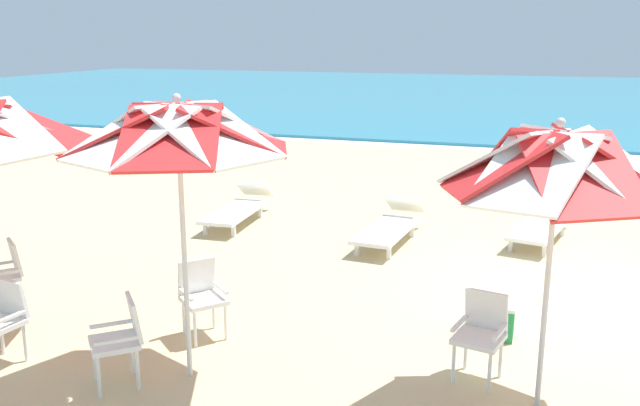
{
  "coord_description": "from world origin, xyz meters",
  "views": [
    {
      "loc": [
        -0.59,
        -8.66,
        3.28
      ],
      "look_at": [
        -3.53,
        0.07,
        1.0
      ],
      "focal_mm": 38.38,
      "sensor_mm": 36.0,
      "label": 1
    }
  ],
  "objects_px": {
    "beach_umbrella_0": "(557,166)",
    "plastic_chair_2": "(201,293)",
    "plastic_chair_1": "(121,336)",
    "plastic_chair_4": "(5,272)",
    "plastic_chair_5": "(1,317)",
    "cooler_box": "(492,319)",
    "sun_lounger_3": "(238,208)",
    "beach_umbrella_1": "(178,132)",
    "plastic_chair_0": "(481,331)",
    "sun_lounger_2": "(390,225)",
    "sun_lounger_1": "(541,224)"
  },
  "relations": [
    {
      "from": "plastic_chair_0",
      "to": "sun_lounger_3",
      "type": "height_order",
      "value": "plastic_chair_0"
    },
    {
      "from": "beach_umbrella_0",
      "to": "plastic_chair_1",
      "type": "distance_m",
      "value": 4.24
    },
    {
      "from": "plastic_chair_0",
      "to": "sun_lounger_1",
      "type": "bearing_deg",
      "value": 84.66
    },
    {
      "from": "beach_umbrella_0",
      "to": "sun_lounger_3",
      "type": "height_order",
      "value": "beach_umbrella_0"
    },
    {
      "from": "plastic_chair_0",
      "to": "plastic_chair_5",
      "type": "bearing_deg",
      "value": -165.25
    },
    {
      "from": "plastic_chair_1",
      "to": "sun_lounger_3",
      "type": "bearing_deg",
      "value": 104.38
    },
    {
      "from": "plastic_chair_0",
      "to": "plastic_chair_2",
      "type": "xyz_separation_m",
      "value": [
        -3.03,
        0.0,
        0.0
      ]
    },
    {
      "from": "sun_lounger_1",
      "to": "sun_lounger_2",
      "type": "distance_m",
      "value": 2.48
    },
    {
      "from": "sun_lounger_2",
      "to": "sun_lounger_1",
      "type": "bearing_deg",
      "value": 21.23
    },
    {
      "from": "sun_lounger_3",
      "to": "cooler_box",
      "type": "relative_size",
      "value": 4.35
    },
    {
      "from": "plastic_chair_2",
      "to": "sun_lounger_3",
      "type": "xyz_separation_m",
      "value": [
        -1.64,
        4.4,
        -0.22
      ]
    },
    {
      "from": "plastic_chair_4",
      "to": "plastic_chair_5",
      "type": "xyz_separation_m",
      "value": [
        0.97,
        -1.09,
        0.0
      ]
    },
    {
      "from": "beach_umbrella_1",
      "to": "plastic_chair_1",
      "type": "relative_size",
      "value": 3.2
    },
    {
      "from": "plastic_chair_5",
      "to": "plastic_chair_4",
      "type": "bearing_deg",
      "value": 131.45
    },
    {
      "from": "beach_umbrella_0",
      "to": "plastic_chair_0",
      "type": "relative_size",
      "value": 3.02
    },
    {
      "from": "plastic_chair_1",
      "to": "cooler_box",
      "type": "distance_m",
      "value": 3.96
    },
    {
      "from": "cooler_box",
      "to": "plastic_chair_5",
      "type": "bearing_deg",
      "value": -154.39
    },
    {
      "from": "beach_umbrella_0",
      "to": "plastic_chair_5",
      "type": "xyz_separation_m",
      "value": [
        -5.21,
        -0.86,
        -1.71
      ]
    },
    {
      "from": "plastic_chair_5",
      "to": "cooler_box",
      "type": "height_order",
      "value": "plastic_chair_5"
    },
    {
      "from": "beach_umbrella_1",
      "to": "plastic_chair_2",
      "type": "xyz_separation_m",
      "value": [
        -0.33,
        0.88,
        -1.92
      ]
    },
    {
      "from": "plastic_chair_2",
      "to": "sun_lounger_1",
      "type": "relative_size",
      "value": 0.39
    },
    {
      "from": "plastic_chair_1",
      "to": "sun_lounger_1",
      "type": "height_order",
      "value": "plastic_chair_1"
    },
    {
      "from": "plastic_chair_0",
      "to": "plastic_chair_4",
      "type": "relative_size",
      "value": 1.0
    },
    {
      "from": "plastic_chair_2",
      "to": "sun_lounger_3",
      "type": "bearing_deg",
      "value": 110.39
    },
    {
      "from": "beach_umbrella_0",
      "to": "plastic_chair_2",
      "type": "distance_m",
      "value": 4.0
    },
    {
      "from": "sun_lounger_3",
      "to": "beach_umbrella_1",
      "type": "bearing_deg",
      "value": -69.6
    },
    {
      "from": "plastic_chair_2",
      "to": "plastic_chair_4",
      "type": "xyz_separation_m",
      "value": [
        -2.58,
        -0.13,
        0.0
      ]
    },
    {
      "from": "sun_lounger_3",
      "to": "cooler_box",
      "type": "height_order",
      "value": "sun_lounger_3"
    },
    {
      "from": "beach_umbrella_0",
      "to": "sun_lounger_2",
      "type": "height_order",
      "value": "beach_umbrella_0"
    },
    {
      "from": "plastic_chair_4",
      "to": "beach_umbrella_0",
      "type": "bearing_deg",
      "value": -2.13
    },
    {
      "from": "plastic_chair_0",
      "to": "sun_lounger_3",
      "type": "bearing_deg",
      "value": 136.65
    },
    {
      "from": "cooler_box",
      "to": "plastic_chair_0",
      "type": "bearing_deg",
      "value": -91.73
    },
    {
      "from": "beach_umbrella_1",
      "to": "sun_lounger_2",
      "type": "bearing_deg",
      "value": 80.22
    },
    {
      "from": "beach_umbrella_0",
      "to": "cooler_box",
      "type": "xyz_separation_m",
      "value": [
        -0.53,
        1.38,
        -2.01
      ]
    },
    {
      "from": "plastic_chair_2",
      "to": "plastic_chair_1",
      "type": "bearing_deg",
      "value": -99.04
    },
    {
      "from": "plastic_chair_2",
      "to": "beach_umbrella_1",
      "type": "bearing_deg",
      "value": -69.56
    },
    {
      "from": "plastic_chair_1",
      "to": "plastic_chair_2",
      "type": "xyz_separation_m",
      "value": [
        0.19,
        1.22,
        0.0
      ]
    },
    {
      "from": "sun_lounger_2",
      "to": "plastic_chair_5",
      "type": "bearing_deg",
      "value": -117.68
    },
    {
      "from": "plastic_chair_1",
      "to": "sun_lounger_2",
      "type": "bearing_deg",
      "value": 75.48
    },
    {
      "from": "beach_umbrella_1",
      "to": "sun_lounger_3",
      "type": "height_order",
      "value": "beach_umbrella_1"
    },
    {
      "from": "beach_umbrella_0",
      "to": "cooler_box",
      "type": "distance_m",
      "value": 2.49
    },
    {
      "from": "beach_umbrella_0",
      "to": "sun_lounger_2",
      "type": "bearing_deg",
      "value": 118.22
    },
    {
      "from": "beach_umbrella_0",
      "to": "cooler_box",
      "type": "bearing_deg",
      "value": 111.05
    },
    {
      "from": "beach_umbrella_0",
      "to": "plastic_chair_2",
      "type": "relative_size",
      "value": 3.02
    },
    {
      "from": "beach_umbrella_1",
      "to": "plastic_chair_2",
      "type": "distance_m",
      "value": 2.14
    },
    {
      "from": "sun_lounger_3",
      "to": "plastic_chair_0",
      "type": "bearing_deg",
      "value": -43.35
    },
    {
      "from": "sun_lounger_2",
      "to": "cooler_box",
      "type": "xyz_separation_m",
      "value": [
        1.87,
        -3.1,
        -0.08
      ]
    },
    {
      "from": "plastic_chair_0",
      "to": "plastic_chair_4",
      "type": "bearing_deg",
      "value": -178.67
    },
    {
      "from": "plastic_chair_2",
      "to": "sun_lounger_2",
      "type": "bearing_deg",
      "value": 73.9
    },
    {
      "from": "plastic_chair_2",
      "to": "sun_lounger_1",
      "type": "height_order",
      "value": "plastic_chair_2"
    }
  ]
}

